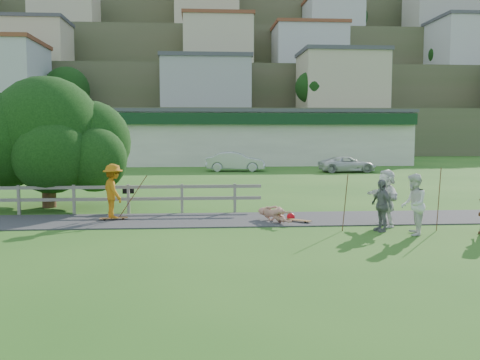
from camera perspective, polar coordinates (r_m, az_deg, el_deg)
The scene contains 20 objects.
ground at distance 17.11m, azimuth -6.55°, elevation -5.17°, with size 260.00×260.00×0.00m, color #2A611B.
path at distance 18.58m, azimuth -6.37°, elevation -4.29°, with size 34.00×3.00×0.04m, color #333335.
fence at distance 20.94m, azimuth -18.95°, elevation -1.53°, with size 15.05×0.10×1.10m.
strip_mall at distance 51.87m, azimuth -0.66°, elevation 4.63°, with size 32.50×10.75×5.10m.
hillside at distance 108.73m, azimuth -4.75°, elevation 11.13°, with size 220.00×67.00×47.50m.
skater_rider at distance 18.84m, azimuth -13.37°, elevation -1.46°, with size 1.21×0.69×1.87m, color #BC6E11.
skater_fallen at distance 18.07m, azimuth 3.75°, elevation -3.65°, with size 1.63×0.39×0.59m, color tan.
spectator_a at distance 16.62m, azimuth 18.02°, elevation -2.50°, with size 0.89×0.69×1.83m, color white.
spectator_b at distance 16.99m, azimuth 14.85°, elevation -2.63°, with size 0.95×0.39×1.62m, color slate.
spectator_d at distance 17.91m, azimuth 15.32°, elevation -1.85°, with size 1.73×0.55×1.86m, color white.
car_silver at distance 41.57m, azimuth -0.49°, elevation 1.98°, with size 1.60×4.58×1.51m, color #B9BCC2.
car_white at distance 41.38m, azimuth 11.38°, elevation 1.64°, with size 1.97×4.28×1.19m, color white.
tree at distance 22.93m, azimuth -19.82°, elevation 2.63°, with size 7.10×7.10×4.34m, color black, non-canonical shape.
bbq at distance 21.04m, azimuth -11.80°, elevation -2.04°, with size 0.43×0.33×0.93m, color black, non-canonical shape.
longboard_rider at distance 18.96m, azimuth -13.31°, elevation -4.10°, with size 0.95×0.23×0.11m, color brown, non-canonical shape.
longboard_fallen at distance 18.14m, azimuth 6.30°, elevation -4.43°, with size 0.88×0.22×0.10m, color brown, non-canonical shape.
helmet at distance 18.53m, azimuth 5.44°, elevation -3.92°, with size 0.28×0.28×0.28m, color red.
pole_rider at distance 19.15m, azimuth -11.41°, elevation -1.36°, with size 0.03×0.03×1.84m, color brown.
pole_spec_left at distance 16.79m, azimuth 11.15°, elevation -2.36°, with size 0.03×0.03×1.78m, color brown.
pole_spec_right at distance 17.59m, azimuth 20.44°, elevation -1.94°, with size 0.03×0.03×1.97m, color brown.
Camera 1 is at (0.67, -16.82, 3.06)m, focal length 40.00 mm.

